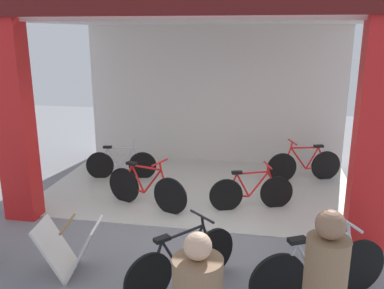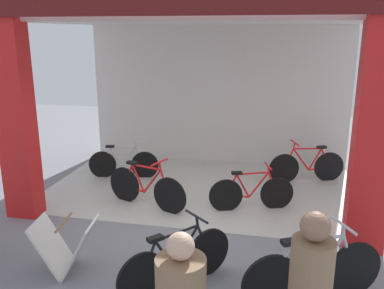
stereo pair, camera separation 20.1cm
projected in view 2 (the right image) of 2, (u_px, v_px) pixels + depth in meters
The scene contains 9 objects.
ground_plane at pixel (180, 229), 6.51m from camera, with size 19.88×19.88×0.00m, color gray.
shop_facade at pixel (202, 81), 7.68m from camera, with size 6.14×3.97×4.00m.
bicycle_inside_0 at pixel (123, 163), 8.71m from camera, with size 1.47×0.41×0.82m.
bicycle_inside_1 at pixel (251, 193), 7.13m from camera, with size 1.43×0.55×0.82m.
bicycle_inside_2 at pixel (146, 188), 7.24m from camera, with size 1.57×0.62×0.91m.
bicycle_inside_3 at pixel (307, 166), 8.46m from camera, with size 1.51×0.59×0.87m.
bicycle_parked_0 at pixel (177, 262), 4.95m from camera, with size 1.10×1.22×0.88m.
bicycle_parked_1 at pixel (313, 273), 4.66m from camera, with size 1.58×0.83×0.96m.
sandwich_board_sign at pixel (66, 247), 5.28m from camera, with size 0.84×0.65×0.73m.
Camera 2 is at (1.44, -5.74, 3.03)m, focal length 38.48 mm.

